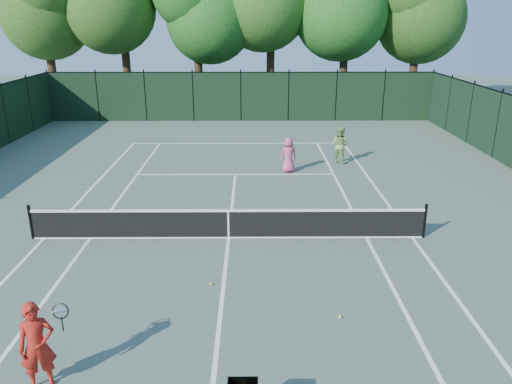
{
  "coord_description": "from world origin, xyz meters",
  "views": [
    {
      "loc": [
        0.71,
        -13.57,
        6.18
      ],
      "look_at": [
        0.82,
        1.0,
        1.1
      ],
      "focal_mm": 35.0,
      "sensor_mm": 36.0,
      "label": 1
    }
  ],
  "objects_px": {
    "player_green": "(340,145)",
    "loose_ball_midcourt": "(211,284)",
    "player_pink": "(288,155)",
    "loose_ball_near_cart": "(340,317)",
    "coach": "(37,346)"
  },
  "relations": [
    {
      "from": "player_pink",
      "to": "loose_ball_midcourt",
      "type": "distance_m",
      "value": 9.9
    },
    {
      "from": "player_green",
      "to": "loose_ball_midcourt",
      "type": "xyz_separation_m",
      "value": [
        -4.95,
        -11.0,
        -0.79
      ]
    },
    {
      "from": "player_pink",
      "to": "player_green",
      "type": "xyz_separation_m",
      "value": [
        2.41,
        1.46,
        0.08
      ]
    },
    {
      "from": "loose_ball_near_cart",
      "to": "player_green",
      "type": "bearing_deg",
      "value": 80.77
    },
    {
      "from": "coach",
      "to": "loose_ball_near_cart",
      "type": "bearing_deg",
      "value": -3.28
    },
    {
      "from": "loose_ball_near_cart",
      "to": "loose_ball_midcourt",
      "type": "height_order",
      "value": "same"
    },
    {
      "from": "coach",
      "to": "player_green",
      "type": "xyz_separation_m",
      "value": [
        7.65,
        14.51,
        -0.02
      ]
    },
    {
      "from": "coach",
      "to": "player_pink",
      "type": "xyz_separation_m",
      "value": [
        5.24,
        13.05,
        -0.09
      ]
    },
    {
      "from": "player_green",
      "to": "loose_ball_near_cart",
      "type": "distance_m",
      "value": 12.62
    },
    {
      "from": "loose_ball_near_cart",
      "to": "coach",
      "type": "bearing_deg",
      "value": -159.66
    },
    {
      "from": "coach",
      "to": "player_pink",
      "type": "bearing_deg",
      "value": 44.49
    },
    {
      "from": "coach",
      "to": "loose_ball_near_cart",
      "type": "height_order",
      "value": "coach"
    },
    {
      "from": "player_green",
      "to": "player_pink",
      "type": "bearing_deg",
      "value": 68.18
    },
    {
      "from": "coach",
      "to": "loose_ball_near_cart",
      "type": "relative_size",
      "value": 24.59
    },
    {
      "from": "coach",
      "to": "player_pink",
      "type": "distance_m",
      "value": 14.07
    }
  ]
}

